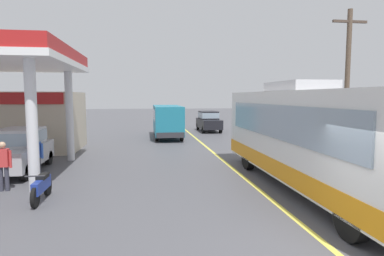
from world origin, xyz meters
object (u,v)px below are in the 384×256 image
at_px(coach_bus_main, 311,139).
at_px(pedestrian_by_shop, 3,163).
at_px(motorcycle_parked_forecourt, 42,187).
at_px(car_trailing_behind_bus, 209,120).
at_px(pedestrian_near_pump, 36,155).
at_px(minibus_opposing_lane, 167,119).
at_px(car_at_pump, 19,148).

relative_size(coach_bus_main, pedestrian_by_shop, 6.65).
bearing_deg(motorcycle_parked_forecourt, pedestrian_by_shop, 140.72).
bearing_deg(pedestrian_by_shop, coach_bus_main, -7.07).
relative_size(pedestrian_by_shop, car_trailing_behind_bus, 0.40).
height_order(pedestrian_near_pump, pedestrian_by_shop, same).
distance_m(motorcycle_parked_forecourt, pedestrian_by_shop, 2.09).
height_order(coach_bus_main, car_trailing_behind_bus, coach_bus_main).
bearing_deg(car_trailing_behind_bus, minibus_opposing_lane, -134.39).
height_order(coach_bus_main, car_at_pump, coach_bus_main).
height_order(minibus_opposing_lane, pedestrian_near_pump, minibus_opposing_lane).
bearing_deg(pedestrian_by_shop, pedestrian_near_pump, 71.71).
xyz_separation_m(minibus_opposing_lane, pedestrian_by_shop, (-6.38, -13.51, -0.54)).
height_order(coach_bus_main, minibus_opposing_lane, coach_bus_main).
relative_size(coach_bus_main, motorcycle_parked_forecourt, 6.13).
xyz_separation_m(coach_bus_main, car_trailing_behind_bus, (0.21, 18.89, -0.71)).
xyz_separation_m(pedestrian_near_pump, pedestrian_by_shop, (-0.53, -1.60, 0.00)).
height_order(pedestrian_near_pump, car_trailing_behind_bus, car_trailing_behind_bus).
relative_size(car_at_pump, pedestrian_by_shop, 2.53).
bearing_deg(coach_bus_main, car_trailing_behind_bus, 89.37).
height_order(car_at_pump, motorcycle_parked_forecourt, car_at_pump).
bearing_deg(car_trailing_behind_bus, pedestrian_by_shop, -120.55).
distance_m(coach_bus_main, pedestrian_near_pump, 10.11).
relative_size(pedestrian_near_pump, pedestrian_by_shop, 1.00).
xyz_separation_m(car_at_pump, car_trailing_behind_bus, (10.93, 14.74, 0.00)).
bearing_deg(coach_bus_main, pedestrian_near_pump, 163.49).
xyz_separation_m(minibus_opposing_lane, car_trailing_behind_bus, (4.03, 4.12, -0.46)).
relative_size(motorcycle_parked_forecourt, pedestrian_by_shop, 1.08).
height_order(coach_bus_main, pedestrian_by_shop, coach_bus_main).
relative_size(pedestrian_near_pump, car_trailing_behind_bus, 0.40).
bearing_deg(car_trailing_behind_bus, coach_bus_main, -90.63).
height_order(minibus_opposing_lane, car_trailing_behind_bus, minibus_opposing_lane).
xyz_separation_m(pedestrian_by_shop, car_trailing_behind_bus, (10.41, 17.63, 0.08)).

